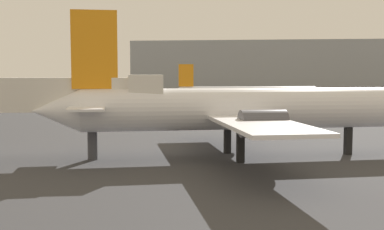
% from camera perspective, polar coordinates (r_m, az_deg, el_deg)
% --- Properties ---
extents(airplane_at_gate, '(30.58, 25.32, 10.54)m').
position_cam_1_polar(airplane_at_gate, '(36.34, 6.12, 0.71)').
color(airplane_at_gate, white).
rests_on(airplane_at_gate, ground_plane).
extents(airplane_distant, '(27.15, 19.09, 7.60)m').
position_cam_1_polar(airplane_distant, '(80.47, 6.38, 2.43)').
color(airplane_distant, silver).
rests_on(airplane_distant, ground_plane).
extents(jet_bridge, '(21.19, 6.74, 6.08)m').
position_cam_1_polar(jet_bridge, '(36.54, -18.69, 2.06)').
color(jet_bridge, silver).
rests_on(jet_bridge, ground_plane).
extents(terminal_building, '(75.77, 25.96, 14.40)m').
position_cam_1_polar(terminal_building, '(137.52, 9.79, 5.25)').
color(terminal_building, '#999EA3').
rests_on(terminal_building, ground_plane).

